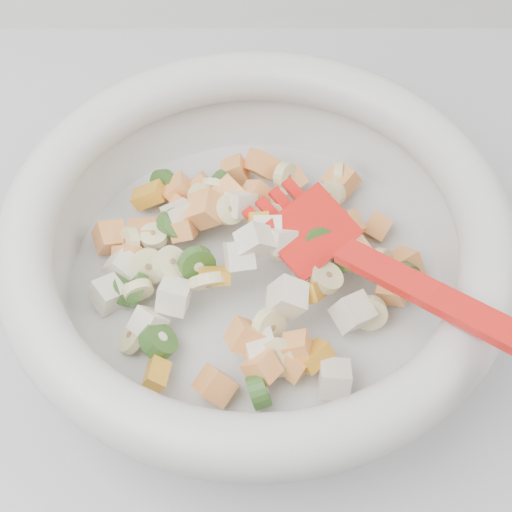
{
  "coord_description": "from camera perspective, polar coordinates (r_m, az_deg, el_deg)",
  "views": [
    {
      "loc": [
        0.08,
        1.05,
        1.42
      ],
      "look_at": [
        0.08,
        1.4,
        0.95
      ],
      "focal_mm": 55.0,
      "sensor_mm": 36.0,
      "label": 1
    }
  ],
  "objects": [
    {
      "name": "mixing_bowl",
      "position": [
        0.58,
        0.01,
        0.55
      ],
      "size": [
        0.39,
        0.37,
        0.14
      ],
      "color": "silver",
      "rests_on": "counter"
    },
    {
      "name": "counter",
      "position": [
        1.05,
        -4.51,
        -14.02
      ],
      "size": [
        2.0,
        0.6,
        0.9
      ],
      "primitive_type": "cube",
      "color": "#A9A8AE",
      "rests_on": "ground"
    }
  ]
}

